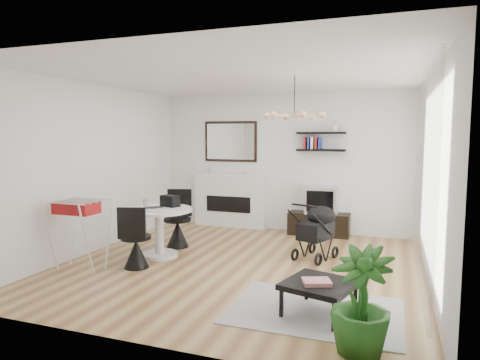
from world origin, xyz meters
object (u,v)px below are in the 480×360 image
(potted_plant, at_px, (361,301))
(dining_table, at_px, (159,225))
(tv_console, at_px, (319,224))
(crt_tv, at_px, (322,200))
(drying_rack, at_px, (80,233))
(coffee_table, at_px, (319,285))
(stroller, at_px, (317,233))
(fireplace, at_px, (230,194))

(potted_plant, bearing_deg, dining_table, 147.30)
(tv_console, height_order, crt_tv, crt_tv)
(tv_console, relative_size, crt_tv, 1.97)
(drying_rack, xyz_separation_m, coffee_table, (3.40, -0.41, -0.20))
(stroller, bearing_deg, drying_rack, -131.18)
(tv_console, relative_size, drying_rack, 1.14)
(stroller, relative_size, coffee_table, 1.09)
(coffee_table, bearing_deg, fireplace, 123.22)
(coffee_table, distance_m, potted_plant, 0.84)
(dining_table, distance_m, drying_rack, 1.17)
(crt_tv, xyz_separation_m, coffee_table, (0.55, -3.61, -0.36))
(dining_table, xyz_separation_m, potted_plant, (3.15, -2.02, -0.03))
(crt_tv, height_order, stroller, crt_tv)
(fireplace, height_order, tv_console, fireplace)
(crt_tv, distance_m, coffee_table, 3.67)
(fireplace, relative_size, coffee_table, 2.62)
(fireplace, bearing_deg, crt_tv, -4.05)
(tv_console, height_order, stroller, stroller)
(fireplace, xyz_separation_m, coffee_table, (2.45, -3.75, -0.37))
(fireplace, distance_m, dining_table, 2.43)
(potted_plant, bearing_deg, fireplace, 123.34)
(fireplace, bearing_deg, drying_rack, -105.90)
(drying_rack, bearing_deg, coffee_table, -6.33)
(fireplace, xyz_separation_m, potted_plant, (2.92, -4.43, -0.22))
(fireplace, bearing_deg, potted_plant, -56.66)
(fireplace, distance_m, crt_tv, 1.90)
(crt_tv, relative_size, stroller, 0.64)
(fireplace, relative_size, tv_console, 1.91)
(dining_table, height_order, coffee_table, dining_table)
(dining_table, xyz_separation_m, stroller, (2.31, 0.74, -0.11))
(stroller, height_order, potted_plant, potted_plant)
(dining_table, height_order, potted_plant, potted_plant)
(tv_console, xyz_separation_m, stroller, (0.23, -1.54, 0.17))
(crt_tv, height_order, coffee_table, crt_tv)
(dining_table, bearing_deg, crt_tv, 46.81)
(crt_tv, xyz_separation_m, dining_table, (-2.14, -2.27, -0.18))
(potted_plant, bearing_deg, crt_tv, 103.30)
(tv_console, bearing_deg, fireplace, 175.95)
(fireplace, relative_size, stroller, 2.41)
(drying_rack, bearing_deg, fireplace, 74.68)
(dining_table, relative_size, stroller, 1.15)
(crt_tv, bearing_deg, stroller, -83.37)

